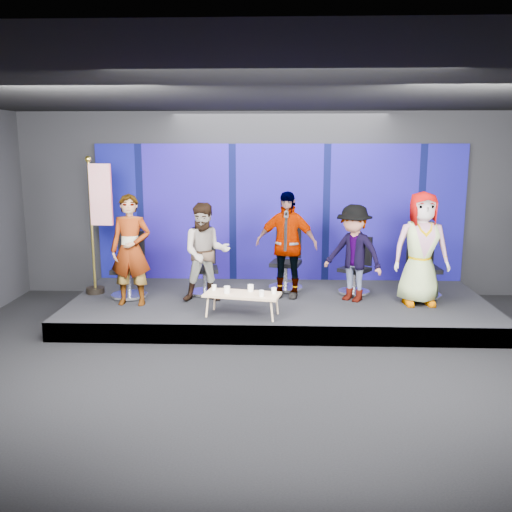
{
  "coord_description": "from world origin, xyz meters",
  "views": [
    {
      "loc": [
        -0.03,
        -6.92,
        2.9
      ],
      "look_at": [
        -0.39,
        2.4,
        1.06
      ],
      "focal_mm": 40.0,
      "sensor_mm": 36.0,
      "label": 1
    }
  ],
  "objects_px": {
    "panelist_d": "(354,253)",
    "coffee_table": "(242,295)",
    "chair_d": "(356,275)",
    "mug_d": "(262,293)",
    "mug_a": "(214,287)",
    "panelist_b": "(206,253)",
    "chair_a": "(130,276)",
    "mug_b": "(227,290)",
    "chair_c": "(286,269)",
    "panelist_c": "(286,245)",
    "chair_e": "(422,275)",
    "panelist_e": "(421,249)",
    "flag_stand": "(98,222)",
    "mug_e": "(274,291)",
    "panelist_a": "(131,250)",
    "chair_b": "(204,275)",
    "mug_c": "(251,288)"
  },
  "relations": [
    {
      "from": "coffee_table",
      "to": "mug_a",
      "type": "xyz_separation_m",
      "value": [
        -0.45,
        0.19,
        0.07
      ]
    },
    {
      "from": "panelist_c",
      "to": "mug_a",
      "type": "relative_size",
      "value": 21.3
    },
    {
      "from": "chair_a",
      "to": "mug_e",
      "type": "relative_size",
      "value": 12.06
    },
    {
      "from": "chair_a",
      "to": "flag_stand",
      "type": "bearing_deg",
      "value": 163.34
    },
    {
      "from": "panelist_c",
      "to": "chair_d",
      "type": "distance_m",
      "value": 1.39
    },
    {
      "from": "chair_a",
      "to": "chair_d",
      "type": "distance_m",
      "value": 3.94
    },
    {
      "from": "mug_c",
      "to": "chair_c",
      "type": "bearing_deg",
      "value": 69.82
    },
    {
      "from": "panelist_a",
      "to": "mug_b",
      "type": "xyz_separation_m",
      "value": [
        1.61,
        -0.57,
        -0.5
      ]
    },
    {
      "from": "chair_b",
      "to": "panelist_c",
      "type": "xyz_separation_m",
      "value": [
        1.43,
        -0.14,
        0.57
      ]
    },
    {
      "from": "mug_b",
      "to": "chair_d",
      "type": "bearing_deg",
      "value": 33.59
    },
    {
      "from": "chair_a",
      "to": "panelist_c",
      "type": "bearing_deg",
      "value": 4.24
    },
    {
      "from": "panelist_a",
      "to": "mug_d",
      "type": "relative_size",
      "value": 19.95
    },
    {
      "from": "mug_a",
      "to": "mug_e",
      "type": "distance_m",
      "value": 0.96
    },
    {
      "from": "chair_e",
      "to": "panelist_e",
      "type": "xyz_separation_m",
      "value": [
        -0.17,
        -0.48,
        0.55
      ]
    },
    {
      "from": "panelist_a",
      "to": "chair_b",
      "type": "xyz_separation_m",
      "value": [
        1.1,
        0.74,
        -0.57
      ]
    },
    {
      "from": "panelist_b",
      "to": "panelist_d",
      "type": "xyz_separation_m",
      "value": [
        2.45,
        0.13,
        -0.02
      ]
    },
    {
      "from": "panelist_b",
      "to": "flag_stand",
      "type": "relative_size",
      "value": 0.69
    },
    {
      "from": "mug_d",
      "to": "flag_stand",
      "type": "distance_m",
      "value": 3.31
    },
    {
      "from": "mug_c",
      "to": "mug_d",
      "type": "relative_size",
      "value": 1.19
    },
    {
      "from": "chair_a",
      "to": "mug_b",
      "type": "bearing_deg",
      "value": -28.85
    },
    {
      "from": "chair_d",
      "to": "flag_stand",
      "type": "bearing_deg",
      "value": -141.73
    },
    {
      "from": "panelist_d",
      "to": "panelist_e",
      "type": "xyz_separation_m",
      "value": [
        1.07,
        -0.18,
        0.12
      ]
    },
    {
      "from": "panelist_d",
      "to": "coffee_table",
      "type": "height_order",
      "value": "panelist_d"
    },
    {
      "from": "chair_a",
      "to": "chair_c",
      "type": "distance_m",
      "value": 2.78
    },
    {
      "from": "panelist_c",
      "to": "panelist_e",
      "type": "height_order",
      "value": "panelist_e"
    },
    {
      "from": "panelist_a",
      "to": "mug_c",
      "type": "relative_size",
      "value": 16.73
    },
    {
      "from": "chair_b",
      "to": "panelist_a",
      "type": "bearing_deg",
      "value": -155.37
    },
    {
      "from": "chair_b",
      "to": "mug_e",
      "type": "bearing_deg",
      "value": -55.93
    },
    {
      "from": "mug_a",
      "to": "flag_stand",
      "type": "relative_size",
      "value": 0.04
    },
    {
      "from": "panelist_c",
      "to": "coffee_table",
      "type": "height_order",
      "value": "panelist_c"
    },
    {
      "from": "panelist_a",
      "to": "chair_c",
      "type": "xyz_separation_m",
      "value": [
        2.54,
        1.11,
        -0.54
      ]
    },
    {
      "from": "panelist_d",
      "to": "panelist_e",
      "type": "height_order",
      "value": "panelist_e"
    },
    {
      "from": "panelist_c",
      "to": "chair_e",
      "type": "bearing_deg",
      "value": 14.27
    },
    {
      "from": "panelist_c",
      "to": "mug_c",
      "type": "relative_size",
      "value": 16.79
    },
    {
      "from": "chair_c",
      "to": "panelist_d",
      "type": "height_order",
      "value": "panelist_d"
    },
    {
      "from": "mug_d",
      "to": "mug_b",
      "type": "bearing_deg",
      "value": 163.14
    },
    {
      "from": "chair_c",
      "to": "mug_e",
      "type": "relative_size",
      "value": 12.1
    },
    {
      "from": "chair_d",
      "to": "mug_d",
      "type": "xyz_separation_m",
      "value": [
        -1.61,
        -1.59,
        0.07
      ]
    },
    {
      "from": "flag_stand",
      "to": "coffee_table",
      "type": "bearing_deg",
      "value": -21.02
    },
    {
      "from": "chair_e",
      "to": "mug_e",
      "type": "xyz_separation_m",
      "value": [
        -2.54,
        -1.24,
        0.02
      ]
    },
    {
      "from": "panelist_b",
      "to": "mug_a",
      "type": "xyz_separation_m",
      "value": [
        0.2,
        -0.63,
        -0.43
      ]
    },
    {
      "from": "panelist_a",
      "to": "panelist_c",
      "type": "height_order",
      "value": "panelist_c"
    },
    {
      "from": "chair_b",
      "to": "panelist_d",
      "type": "xyz_separation_m",
      "value": [
        2.55,
        -0.36,
        0.48
      ]
    },
    {
      "from": "coffee_table",
      "to": "mug_b",
      "type": "xyz_separation_m",
      "value": [
        -0.23,
        0.01,
        0.08
      ]
    },
    {
      "from": "mug_a",
      "to": "panelist_b",
      "type": "bearing_deg",
      "value": 107.55
    },
    {
      "from": "mug_d",
      "to": "flag_stand",
      "type": "height_order",
      "value": "flag_stand"
    },
    {
      "from": "panelist_d",
      "to": "chair_d",
      "type": "bearing_deg",
      "value": 112.21
    },
    {
      "from": "chair_b",
      "to": "panelist_c",
      "type": "relative_size",
      "value": 0.56
    },
    {
      "from": "panelist_d",
      "to": "flag_stand",
      "type": "relative_size",
      "value": 0.68
    },
    {
      "from": "mug_c",
      "to": "chair_d",
      "type": "bearing_deg",
      "value": 36.19
    }
  ]
}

